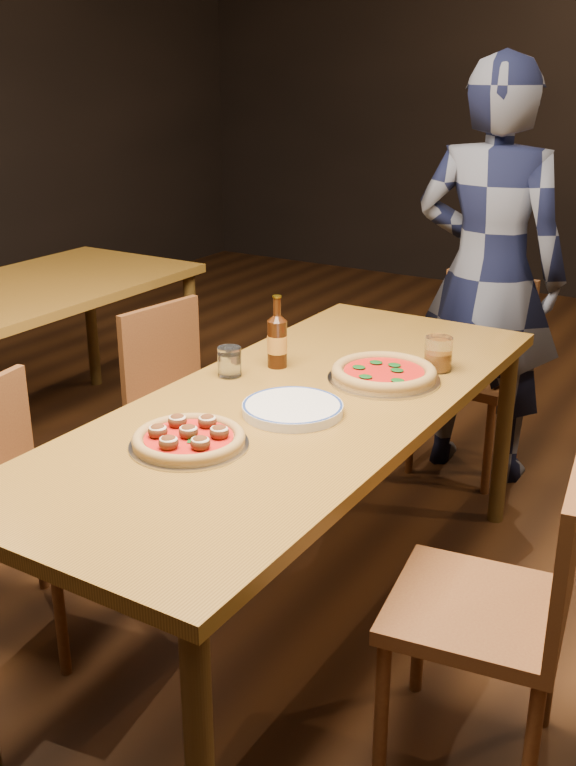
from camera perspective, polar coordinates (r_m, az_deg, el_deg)
The scene contains 13 objects.
ground at distance 2.84m, azimuth 0.55°, elevation -15.35°, with size 9.00×9.00×0.00m, color black.
table_main at distance 2.50m, azimuth 0.60°, elevation -2.69°, with size 0.80×2.00×0.75m.
chair_main_nw at distance 2.68m, azimuth -16.16°, elevation -8.21°, with size 0.39×0.39×0.83m, color #5E2F18, non-canonical shape.
chair_main_sw at distance 3.29m, azimuth -6.15°, elevation -1.82°, with size 0.39×0.39×0.84m, color #5E2F18, non-canonical shape.
chair_main_e at distance 2.18m, azimuth 12.50°, elevation -14.39°, with size 0.41×0.41×0.88m, color #5E2F18, non-canonical shape.
chair_end at distance 3.68m, azimuth 11.97°, elevation 0.55°, with size 0.40×0.40×0.87m, color #5E2F18, non-canonical shape.
pizza_meatball at distance 2.20m, azimuth -6.65°, elevation -3.68°, with size 0.31×0.31×0.06m.
pizza_margherita at distance 2.64m, azimuth 6.43°, elevation 0.65°, with size 0.35×0.35×0.05m.
plate_stack at distance 2.38m, azimuth 0.31°, elevation -1.74°, with size 0.28×0.28×0.03m, color white.
beer_bottle at distance 2.73m, azimuth -0.73°, elevation 2.75°, with size 0.06×0.06×0.23m.
water_glass at distance 2.66m, azimuth -3.93°, elevation 1.43°, with size 0.07×0.07×0.09m, color white.
amber_glass at distance 2.74m, azimuth 10.01°, elevation 1.94°, with size 0.09×0.09×0.11m, color #A45A12.
diner at distance 3.58m, azimuth 13.25°, elevation 7.04°, with size 0.63×0.41×1.72m, color black.
Camera 1 is at (1.18, -1.97, 1.67)m, focal length 40.00 mm.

